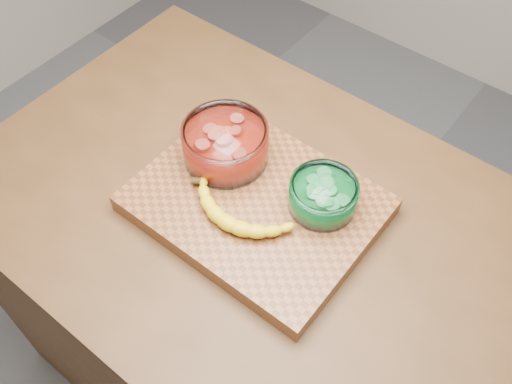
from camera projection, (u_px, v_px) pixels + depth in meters
The scene contains 6 objects.
ground at pixel (256, 371), 1.85m from camera, with size 3.50×3.50×0.00m, color #57575B.
counter at pixel (256, 310), 1.49m from camera, with size 1.20×0.80×0.90m, color #492C15.
cutting_board at pixel (256, 204), 1.12m from camera, with size 0.45×0.35×0.04m, color brown.
bowl_red at pixel (226, 144), 1.13m from camera, with size 0.17×0.17×0.08m.
bowl_green at pixel (323, 195), 1.07m from camera, with size 0.13×0.13×0.06m.
banana at pixel (236, 211), 1.06m from camera, with size 0.25×0.11×0.03m, color gold, non-canonical shape.
Camera 1 is at (0.41, -0.52, 1.82)m, focal length 40.00 mm.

